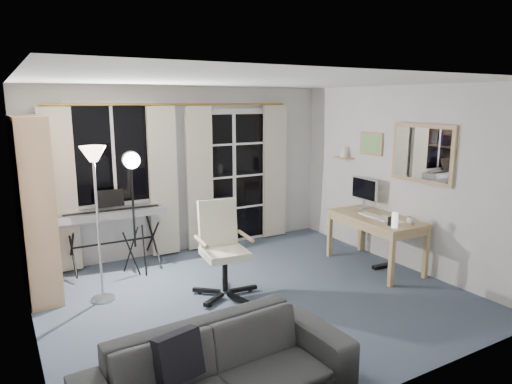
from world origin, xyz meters
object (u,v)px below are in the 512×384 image
studio_light (132,175)px  mug (412,220)px  monitor (364,190)px  bookshelf (32,214)px  desk (376,223)px  office_chair (221,239)px  keyboard_piano (112,215)px  torchiere_lamp (95,178)px  sofa (221,359)px

studio_light → mug: size_ratio=14.31×
studio_light → monitor: studio_light is taller
bookshelf → desk: (4.01, -1.23, -0.36)m
office_chair → studio_light: bearing=131.0°
studio_light → mug: bearing=-21.8°
bookshelf → studio_light: size_ratio=1.25×
keyboard_piano → monitor: monitor is taller
bookshelf → monitor: 4.27m
monitor → bookshelf: bearing=171.9°
studio_light → desk: size_ratio=1.23×
bookshelf → desk: bearing=-19.0°
bookshelf → studio_light: (1.14, 0.05, 0.34)m
torchiere_lamp → office_chair: torchiere_lamp is taller
bookshelf → desk: bookshelf is taller
desk → mug: 0.53m
bookshelf → mug: (4.11, -1.73, -0.22)m
keyboard_piano → office_chair: 1.66m
office_chair → keyboard_piano: bearing=128.9°
desk → sofa: sofa is taller
mug → office_chair: bearing=161.1°
mug → sofa: bearing=-161.0°
office_chair → monitor: size_ratio=2.17×
bookshelf → office_chair: size_ratio=1.87×
torchiere_lamp → mug: 3.77m
studio_light → monitor: size_ratio=3.25×
torchiere_lamp → keyboard_piano: 1.18m
studio_light → monitor: 3.19m
bookshelf → monitor: (4.20, -0.78, -0.01)m
keyboard_piano → office_chair: office_chair is taller
mug → keyboard_piano: bearing=145.6°
torchiere_lamp → keyboard_piano: bearing=69.0°
office_chair → desk: size_ratio=0.82×
office_chair → monitor: 2.38m
monitor → sofa: bearing=-145.5°
keyboard_piano → studio_light: studio_light is taller
torchiere_lamp → studio_light: size_ratio=1.06×
office_chair → sofa: size_ratio=0.54×
torchiere_lamp → studio_light: torchiere_lamp is taller
keyboard_piano → studio_light: (0.19, -0.37, 0.56)m
studio_light → office_chair: (0.71, -1.02, -0.67)m
studio_light → sofa: size_ratio=0.81×
torchiere_lamp → office_chair: bearing=-20.7°
office_chair → torchiere_lamp: bearing=165.3°
torchiere_lamp → mug: size_ratio=15.18×
bookshelf → monitor: size_ratio=4.07×
bookshelf → torchiere_lamp: bookshelf is taller
bookshelf → office_chair: bookshelf is taller
office_chair → desk: 2.17m
torchiere_lamp → mug: torchiere_lamp is taller
sofa → desk: bearing=24.7°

